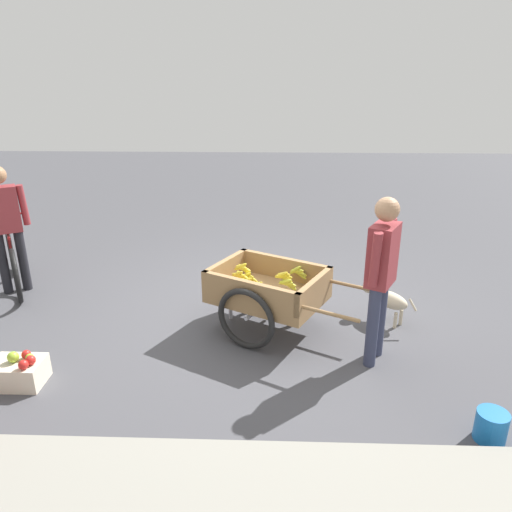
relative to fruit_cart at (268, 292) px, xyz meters
name	(u,v)px	position (x,y,z in m)	size (l,w,h in m)	color
ground_plane	(249,313)	(0.22, -0.36, -0.44)	(24.00, 24.00, 0.00)	#47474C
fruit_cart	(268,292)	(0.00, 0.00, 0.00)	(1.81, 1.45, 0.71)	#937047
vendor_person	(382,267)	(-1.01, 0.54, 0.51)	(0.34, 0.50, 1.58)	#333851
bicycle	(13,261)	(3.22, -1.00, -0.09)	(0.90, 1.46, 0.85)	black
cyclist_person	(5,219)	(3.14, -0.87, 0.50)	(0.46, 0.35, 1.57)	black
dog	(386,298)	(-1.28, -0.23, -0.17)	(0.50, 0.51, 0.40)	beige
plastic_bucket	(491,426)	(-1.67, 1.60, -0.32)	(0.23, 0.23, 0.24)	#1966B2
apple_crate	(19,371)	(2.16, 1.04, -0.31)	(0.44, 0.32, 0.32)	beige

